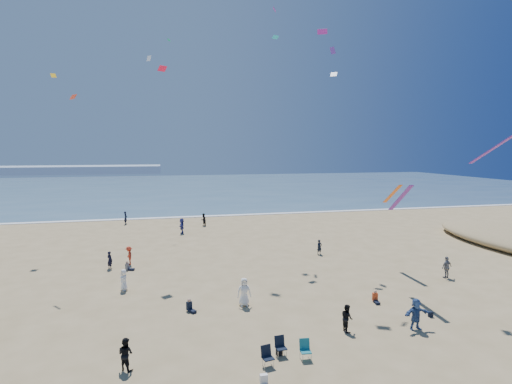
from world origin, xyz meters
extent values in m
plane|color=tan|center=(0.00, 0.00, 0.00)|extent=(220.00, 220.00, 0.00)
cube|color=#476B84|center=(0.00, 95.00, 0.03)|extent=(220.00, 100.00, 0.06)
cube|color=white|center=(0.00, 45.00, 0.04)|extent=(220.00, 1.20, 0.08)
cube|color=#7A8EA8|center=(-60.00, 170.00, 1.60)|extent=(110.00, 20.00, 3.20)
imported|color=white|center=(-6.87, 13.40, 0.81)|extent=(0.81, 0.94, 1.62)
imported|color=gray|center=(18.59, 10.43, 0.90)|extent=(1.12, 0.66, 1.79)
imported|color=white|center=(1.30, 8.52, 0.95)|extent=(0.96, 0.65, 1.91)
imported|color=black|center=(-9.09, 41.06, 0.91)|extent=(0.50, 0.70, 1.82)
imported|color=navy|center=(-1.69, 33.07, 0.95)|extent=(0.75, 1.81, 1.90)
imported|color=red|center=(-7.03, 20.29, 0.85)|extent=(0.85, 1.20, 1.70)
imported|color=black|center=(6.35, 3.45, 0.79)|extent=(0.61, 0.78, 1.59)
imported|color=black|center=(-8.58, 19.33, 0.79)|extent=(0.68, 0.67, 1.58)
imported|color=black|center=(1.41, 37.29, 0.87)|extent=(1.05, 1.07, 1.74)
imported|color=black|center=(11.24, 19.66, 0.76)|extent=(0.63, 0.49, 1.51)
imported|color=black|center=(-5.77, 2.08, 0.80)|extent=(0.98, 0.95, 1.59)
imported|color=#315089|center=(10.38, 2.74, 0.92)|extent=(1.74, 0.63, 1.85)
cube|color=white|center=(0.38, -0.46, 0.20)|extent=(0.35, 0.20, 0.40)
cube|color=black|center=(1.77, 1.72, 0.19)|extent=(0.30, 0.22, 0.38)
cube|color=black|center=(12.37, 4.04, 0.17)|extent=(0.28, 0.18, 0.34)
cube|color=purple|center=(8.48, 26.94, 25.73)|extent=(0.50, 0.88, 0.44)
cube|color=white|center=(-5.19, 35.80, 21.75)|extent=(0.60, 0.55, 0.70)
cube|color=#F03A15|center=(-10.83, 18.86, 14.77)|extent=(0.72, 0.83, 0.41)
cube|color=#1BA5C9|center=(7.66, 23.52, 21.85)|extent=(0.76, 0.59, 0.29)
cube|color=white|center=(11.95, 18.62, 17.47)|extent=(0.80, 0.80, 0.48)
cube|color=#1CA557|center=(-2.61, 40.53, 25.32)|extent=(0.50, 0.50, 0.35)
cube|color=#7C1A94|center=(8.77, 13.82, 19.79)|extent=(0.88, 0.69, 0.32)
cube|color=yellow|center=(-14.87, 30.03, 18.26)|extent=(0.53, 0.48, 0.36)
cube|color=red|center=(-3.66, 20.71, 17.70)|extent=(0.88, 0.79, 0.43)
cube|color=#522998|center=(12.66, 20.59, 20.12)|extent=(0.46, 0.64, 0.64)
cube|color=#67238E|center=(13.05, 8.83, 6.95)|extent=(0.35, 3.14, 2.21)
cube|color=#DC5A17|center=(15.81, 14.29, 6.58)|extent=(0.35, 2.64, 1.87)
cube|color=#722596|center=(13.59, 0.63, 10.87)|extent=(0.35, 3.30, 2.33)
camera|label=1|loc=(-3.82, -16.93, 10.51)|focal=28.00mm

